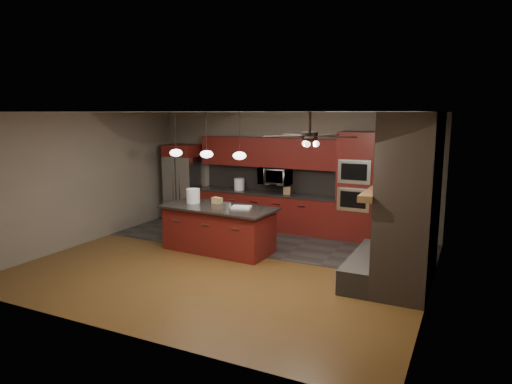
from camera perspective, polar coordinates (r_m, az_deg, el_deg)
The scene contains 22 objects.
ground at distance 8.64m, azimuth -3.30°, elevation -8.94°, with size 7.00×7.00×0.00m, color brown.
ceiling at distance 8.18m, azimuth -3.50°, elevation 9.96°, with size 7.00×6.00×0.02m, color white.
back_wall at distance 10.99m, azimuth 4.25°, elevation 2.61°, with size 7.00×0.02×2.80m, color #6F6459.
right_wall at distance 7.29m, azimuth 21.41°, elevation -1.78°, with size 0.02×6.00×2.80m, color #6F6459.
left_wall at distance 10.45m, azimuth -20.42°, elevation 1.64°, with size 0.02×6.00×2.80m, color #6F6459.
slate_tile_patch at distance 10.18m, azimuth 1.65°, elevation -5.97°, with size 7.00×2.40×0.01m, color #312E2C.
fireplace_column at distance 7.74m, azimuth 18.20°, elevation -1.71°, with size 1.30×2.10×2.80m.
back_cabinetry at distance 11.01m, azimuth 1.43°, elevation -0.01°, with size 3.59×0.64×2.20m.
oven_tower at distance 10.22m, azimuth 12.49°, elevation 0.67°, with size 0.80×0.63×2.38m.
microwave at distance 10.87m, azimuth 2.41°, elevation 2.02°, with size 0.73×0.41×0.50m, color silver.
refrigerator at distance 12.04m, azimuth -9.02°, elevation 1.18°, with size 0.84×0.75×1.98m.
kitchen_island at distance 9.32m, azimuth -4.70°, elevation -4.58°, with size 2.39×1.19×0.92m.
white_bucket at distance 9.61m, azimuth -7.86°, elevation -0.49°, with size 0.28×0.28×0.30m, color white.
paint_can at distance 9.05m, azimuth -3.68°, elevation -1.67°, with size 0.17×0.17×0.11m, color #B1B1B6.
paint_tray at distance 9.04m, azimuth -1.84°, elevation -1.91°, with size 0.38×0.27×0.04m, color white.
cardboard_box at distance 9.54m, azimuth -4.89°, elevation -1.06°, with size 0.20×0.14×0.12m, color tan.
counter_bucket at distance 11.27m, azimuth -2.11°, elevation 0.98°, with size 0.25×0.25×0.29m, color white.
counter_box at distance 10.70m, azimuth 3.92°, elevation 0.20°, with size 0.16×0.13×0.18m, color #94704C.
pendant_left at distance 9.70m, azimuth -9.97°, elevation 4.88°, with size 0.26×0.26×0.92m.
pendant_center at distance 9.28m, azimuth -6.19°, elevation 4.75°, with size 0.26×0.26×0.92m.
pendant_right at distance 8.91m, azimuth -2.08°, elevation 4.58°, with size 0.26×0.26×0.92m.
ceiling_fan at distance 6.72m, azimuth 6.72°, elevation 7.00°, with size 1.27×1.33×0.41m.
Camera 1 is at (4.00, -7.14, 2.79)m, focal length 32.00 mm.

